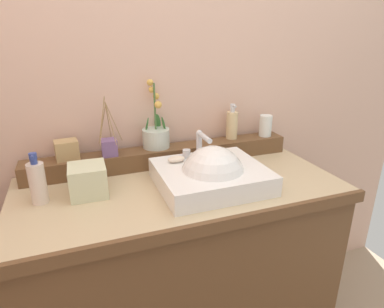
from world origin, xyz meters
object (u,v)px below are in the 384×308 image
trinket_box (67,150)px  tissue_box (88,180)px  sink_basin (212,177)px  soap_bar (175,159)px  potted_plant (156,134)px  lotion_bottle (38,182)px  reed_diffuser (109,146)px  soap_dispenser (232,124)px  tumbler_cup (266,126)px

trinket_box → tissue_box: trinket_box is taller
sink_basin → soap_bar: sink_basin is taller
soap_bar → potted_plant: 0.21m
soap_bar → lotion_bottle: 0.50m
reed_diffuser → tissue_box: (-0.10, -0.18, -0.06)m
potted_plant → lotion_bottle: (-0.48, -0.21, -0.06)m
potted_plant → tissue_box: size_ratio=2.28×
lotion_bottle → sink_basin: bearing=-8.6°
soap_bar → soap_dispenser: bearing=29.4°
trinket_box → tissue_box: bearing=-78.1°
trinket_box → tissue_box: (0.06, -0.19, -0.06)m
tissue_box → reed_diffuser: bearing=60.2°
potted_plant → lotion_bottle: potted_plant is taller
soap_dispenser → tissue_box: size_ratio=1.28×
soap_bar → soap_dispenser: 0.40m
soap_bar → trinket_box: (-0.40, 0.18, 0.03)m
potted_plant → lotion_bottle: 0.53m
potted_plant → tumbler_cup: bearing=-2.8°
soap_dispenser → soap_bar: bearing=-150.6°
soap_dispenser → reed_diffuser: bearing=-177.1°
lotion_bottle → tissue_box: size_ratio=1.42×
sink_basin → soap_bar: size_ratio=5.78×
potted_plant → lotion_bottle: bearing=-155.8°
potted_plant → soap_dispenser: 0.37m
soap_bar → potted_plant: size_ratio=0.24×
tumbler_cup → reed_diffuser: (-0.75, -0.01, -0.01)m
reed_diffuser → soap_bar: bearing=-35.1°
soap_dispenser → trinket_box: bearing=-179.0°
soap_bar → soap_dispenser: soap_dispenser is taller
soap_bar → trinket_box: 0.44m
tumbler_cup → tissue_box: tumbler_cup is taller
tissue_box → lotion_bottle: bearing=-179.6°
tissue_box → soap_bar: bearing=2.2°
trinket_box → tissue_box: size_ratio=0.68×
soap_dispenser → trinket_box: soap_dispenser is taller
soap_bar → soap_dispenser: (0.35, 0.19, 0.06)m
lotion_bottle → soap_dispenser: bearing=13.8°
soap_dispenser → lotion_bottle: soap_dispenser is taller
reed_diffuser → trinket_box: (-0.16, 0.02, 0.00)m
lotion_bottle → potted_plant: bearing=24.2°
soap_bar → soap_dispenser: size_ratio=0.42×
reed_diffuser → tissue_box: 0.21m
sink_basin → potted_plant: 0.35m
potted_plant → tissue_box: bearing=-145.7°
lotion_bottle → tissue_box: bearing=0.4°
trinket_box → soap_dispenser: bearing=-4.9°
soap_bar → lotion_bottle: lotion_bottle is taller
sink_basin → trinket_box: 0.59m
sink_basin → trinket_box: bearing=150.6°
sink_basin → tissue_box: bearing=168.2°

